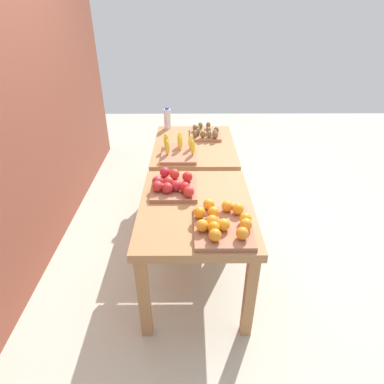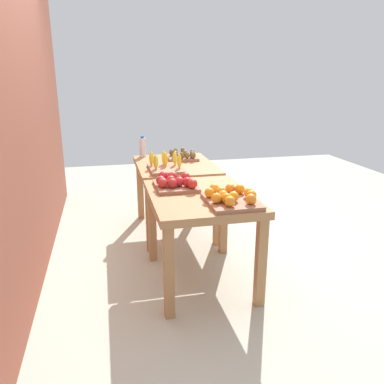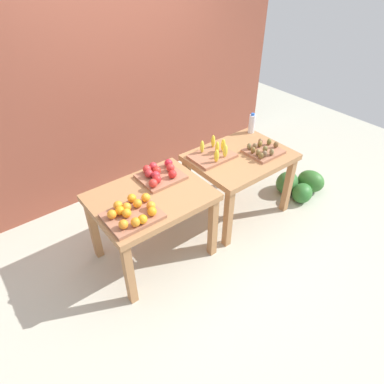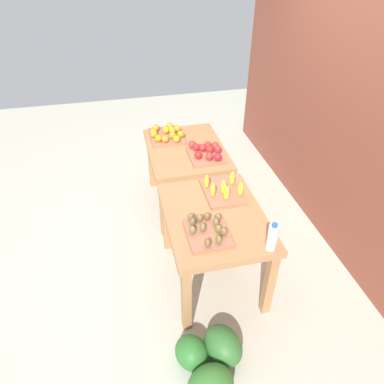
# 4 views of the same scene
# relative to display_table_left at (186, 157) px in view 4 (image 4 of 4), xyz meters

# --- Properties ---
(ground_plane) EXTENTS (8.00, 8.00, 0.00)m
(ground_plane) POSITION_rel_display_table_left_xyz_m (0.56, 0.00, -0.65)
(ground_plane) COLOR #BBBAA7
(back_wall) EXTENTS (4.40, 0.12, 3.00)m
(back_wall) POSITION_rel_display_table_left_xyz_m (0.56, 1.35, 0.85)
(back_wall) COLOR brown
(back_wall) RESTS_ON ground_plane
(display_table_left) EXTENTS (1.04, 0.80, 0.76)m
(display_table_left) POSITION_rel_display_table_left_xyz_m (0.00, 0.00, 0.00)
(display_table_left) COLOR #A67347
(display_table_left) RESTS_ON ground_plane
(display_table_right) EXTENTS (1.04, 0.80, 0.76)m
(display_table_right) POSITION_rel_display_table_left_xyz_m (1.12, 0.00, 0.00)
(display_table_right) COLOR #A67347
(display_table_right) RESTS_ON ground_plane
(orange_bin) EXTENTS (0.46, 0.39, 0.11)m
(orange_bin) POSITION_rel_display_table_left_xyz_m (-0.27, -0.16, 0.16)
(orange_bin) COLOR #A1664A
(orange_bin) RESTS_ON display_table_left
(apple_bin) EXTENTS (0.40, 0.35, 0.11)m
(apple_bin) POSITION_rel_display_table_left_xyz_m (0.21, 0.17, 0.16)
(apple_bin) COLOR #A1664A
(apple_bin) RESTS_ON display_table_left
(banana_crate) EXTENTS (0.44, 0.32, 0.17)m
(banana_crate) POSITION_rel_display_table_left_xyz_m (0.86, 0.14, 0.15)
(banana_crate) COLOR #A1664A
(banana_crate) RESTS_ON display_table_right
(kiwi_bin) EXTENTS (0.37, 0.32, 0.10)m
(kiwi_bin) POSITION_rel_display_table_left_xyz_m (1.33, -0.12, 0.15)
(kiwi_bin) COLOR #A1664A
(kiwi_bin) RESTS_ON display_table_right
(water_bottle) EXTENTS (0.07, 0.07, 0.24)m
(water_bottle) POSITION_rel_display_table_left_xyz_m (1.57, 0.29, 0.22)
(water_bottle) COLOR silver
(water_bottle) RESTS_ON display_table_right
(watermelon_pile) EXTENTS (0.63, 0.57, 0.27)m
(watermelon_pile) POSITION_rel_display_table_left_xyz_m (1.98, -0.25, -0.52)
(watermelon_pile) COLOR #316B29
(watermelon_pile) RESTS_ON ground_plane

